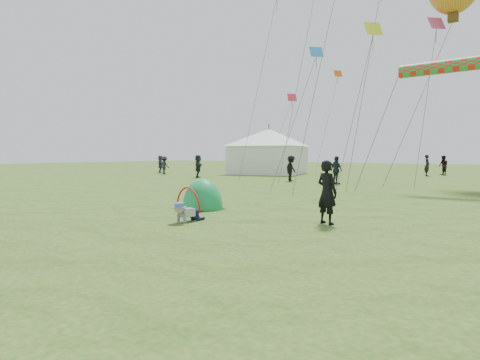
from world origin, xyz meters
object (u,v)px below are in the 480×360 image
Objects in this scene: standing_adult at (327,192)px; event_marquee at (269,150)px; popup_tent at (203,208)px; crawling_toddler at (185,212)px.

event_marquee is at bearing -35.63° from standing_adult.
popup_tent is at bearing -78.04° from event_marquee.
crawling_toddler is 3.80m from standing_adult.
popup_tent is 4.60m from standing_adult.
standing_adult is 25.14m from event_marquee.
crawling_toddler is 2.58m from popup_tent.
popup_tent is 22.74m from event_marquee.
event_marquee is (-14.47, 20.52, 1.39)m from standing_adult.
crawling_toddler is 0.36× the size of popup_tent.
event_marquee is (-11.29, 22.51, 1.95)m from crawling_toddler.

